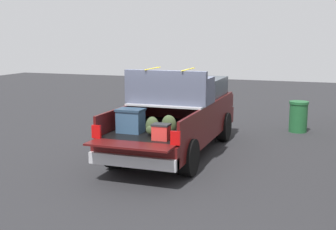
{
  "coord_description": "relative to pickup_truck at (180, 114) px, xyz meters",
  "views": [
    {
      "loc": [
        -10.73,
        -3.63,
        3.03
      ],
      "look_at": [
        -0.6,
        0.0,
        1.1
      ],
      "focal_mm": 47.6,
      "sensor_mm": 36.0,
      "label": 1
    }
  ],
  "objects": [
    {
      "name": "trash_can",
      "position": [
        3.37,
        -2.85,
        -0.47
      ],
      "size": [
        0.6,
        0.6,
        0.98
      ],
      "color": "#1E592D",
      "rests_on": "ground_plane"
    },
    {
      "name": "pickup_truck",
      "position": [
        0.0,
        0.0,
        0.0
      ],
      "size": [
        6.05,
        2.06,
        2.23
      ],
      "color": "#470F0F",
      "rests_on": "ground_plane"
    },
    {
      "name": "ground_plane",
      "position": [
        -0.35,
        -0.0,
        -0.96
      ],
      "size": [
        40.0,
        40.0,
        0.0
      ],
      "primitive_type": "plane",
      "color": "#262628"
    }
  ]
}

